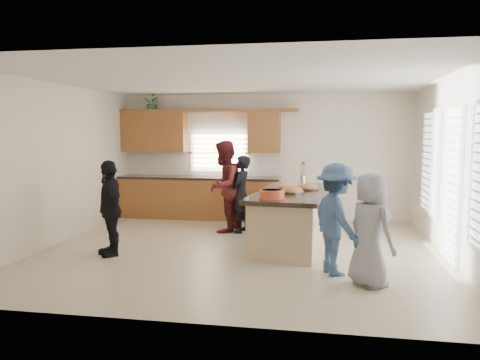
% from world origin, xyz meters
% --- Properties ---
extents(floor, '(6.50, 6.50, 0.00)m').
position_xyz_m(floor, '(0.00, 0.00, 0.00)').
color(floor, '#C9B696').
rests_on(floor, ground).
extents(room_shell, '(6.52, 6.02, 2.81)m').
position_xyz_m(room_shell, '(0.00, 0.00, 1.90)').
color(room_shell, silver).
rests_on(room_shell, ground).
extents(back_cabinetry, '(4.08, 0.66, 2.46)m').
position_xyz_m(back_cabinetry, '(-1.47, 2.73, 0.91)').
color(back_cabinetry, '#995B2C').
rests_on(back_cabinetry, ground).
extents(right_wall_glazing, '(0.06, 4.00, 2.25)m').
position_xyz_m(right_wall_glazing, '(3.22, -0.13, 1.34)').
color(right_wall_glazing, white).
rests_on(right_wall_glazing, ground).
extents(island, '(1.42, 2.80, 0.95)m').
position_xyz_m(island, '(0.82, 0.52, 0.45)').
color(island, tan).
rests_on(island, ground).
extents(platter_front, '(0.42, 0.42, 0.17)m').
position_xyz_m(platter_front, '(0.83, 0.26, 0.98)').
color(platter_front, black).
rests_on(platter_front, island).
extents(platter_mid, '(0.37, 0.37, 0.15)m').
position_xyz_m(platter_mid, '(1.08, 0.76, 0.98)').
color(platter_mid, black).
rests_on(platter_mid, island).
extents(platter_back, '(0.38, 0.38, 0.15)m').
position_xyz_m(platter_back, '(0.72, 0.92, 0.98)').
color(platter_back, black).
rests_on(platter_back, island).
extents(salad_bowl, '(0.38, 0.38, 0.13)m').
position_xyz_m(salad_bowl, '(0.56, -0.43, 1.02)').
color(salad_bowl, '#E45529').
rests_on(salad_bowl, island).
extents(clear_cup, '(0.07, 0.07, 0.11)m').
position_xyz_m(clear_cup, '(0.96, -0.34, 1.00)').
color(clear_cup, white).
rests_on(clear_cup, island).
extents(plate_stack, '(0.23, 0.23, 0.05)m').
position_xyz_m(plate_stack, '(0.75, 1.45, 0.98)').
color(plate_stack, '#AC85C1').
rests_on(plate_stack, island).
extents(flower_vase, '(0.14, 0.14, 0.44)m').
position_xyz_m(flower_vase, '(0.96, 1.59, 1.20)').
color(flower_vase, silver).
rests_on(flower_vase, island).
extents(potted_plant, '(0.46, 0.42, 0.42)m').
position_xyz_m(potted_plant, '(-2.52, 2.82, 2.61)').
color(potted_plant, '#2E732E').
rests_on(potted_plant, back_cabinetry).
extents(woman_left_back, '(0.45, 0.60, 1.50)m').
position_xyz_m(woman_left_back, '(-0.23, 1.41, 0.75)').
color(woman_left_back, black).
rests_on(woman_left_back, ground).
extents(woman_left_mid, '(0.81, 0.97, 1.79)m').
position_xyz_m(woman_left_mid, '(-0.57, 1.43, 0.89)').
color(woman_left_mid, '#5B1B1B').
rests_on(woman_left_mid, ground).
extents(woman_left_front, '(0.85, 0.92, 1.52)m').
position_xyz_m(woman_left_front, '(-2.00, -0.62, 0.76)').
color(woman_left_front, black).
rests_on(woman_left_front, ground).
extents(woman_right_back, '(0.96, 1.15, 1.54)m').
position_xyz_m(woman_right_back, '(1.51, -1.03, 0.77)').
color(woman_right_back, '#365176').
rests_on(woman_right_back, ground).
extents(woman_right_front, '(0.80, 0.85, 1.46)m').
position_xyz_m(woman_right_front, '(1.92, -1.45, 0.73)').
color(woman_right_front, gray).
rests_on(woman_right_front, ground).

